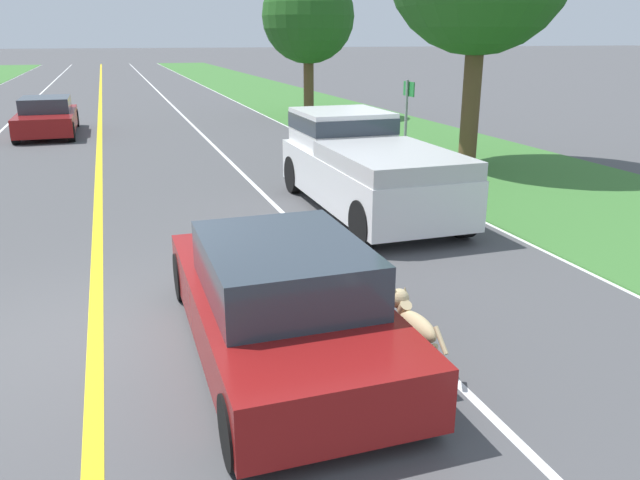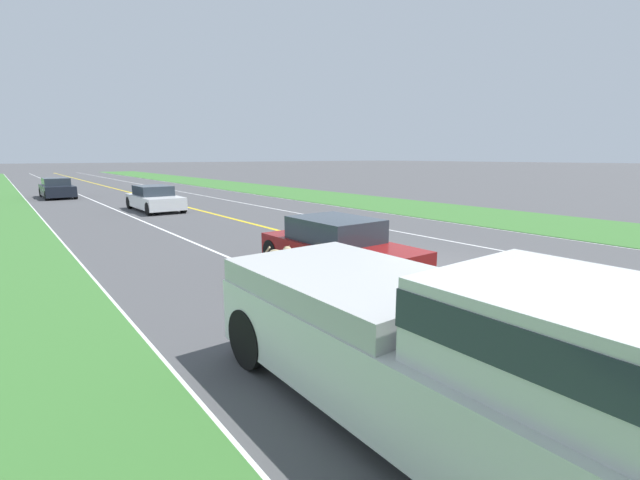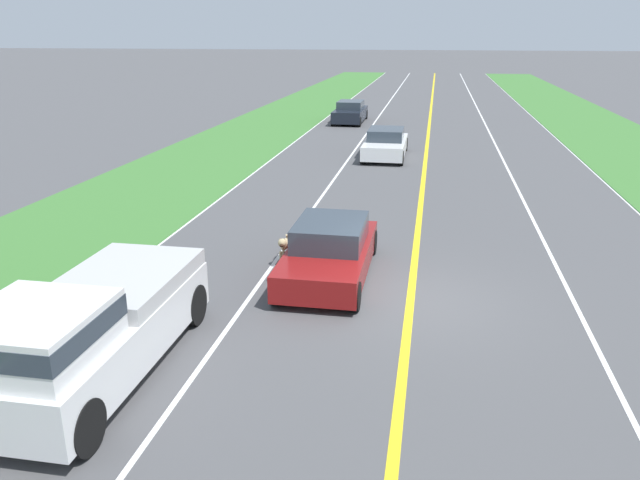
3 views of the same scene
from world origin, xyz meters
name	(u,v)px [view 1 (image 1 of 3)]	position (x,y,z in m)	size (l,w,h in m)	color
ground_plane	(95,334)	(0.00, 0.00, 0.00)	(400.00, 400.00, 0.00)	#4C4C4F
centre_divider_line	(95,334)	(0.00, 0.00, 0.00)	(0.18, 160.00, 0.01)	yellow
lane_edge_line_right	(581,268)	(7.00, 0.00, 0.00)	(0.14, 160.00, 0.01)	white
lane_dash_same_dir	(369,297)	(3.50, 0.00, 0.00)	(0.10, 160.00, 0.01)	white
ego_car	(280,300)	(1.98, -1.10, 0.62)	(1.90, 4.42, 1.33)	maroon
dog	(413,322)	(3.25, -1.77, 0.47)	(0.29, 1.14, 0.76)	#D1B784
pickup_truck	(363,163)	(5.14, 4.25, 0.94)	(2.09, 5.26, 1.85)	silver
oncoming_car	(47,117)	(-1.72, 17.27, 0.62)	(1.93, 4.75, 1.30)	maroon
roadside_tree_right_far	(308,17)	(8.62, 18.97, 4.14)	(3.84, 3.84, 6.08)	brown
street_sign	(407,109)	(8.40, 9.01, 1.40)	(0.11, 0.64, 2.21)	gray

